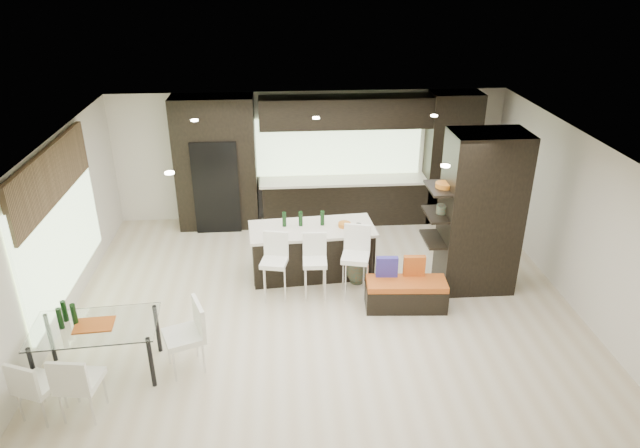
{
  "coord_description": "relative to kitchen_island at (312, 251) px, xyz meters",
  "views": [
    {
      "loc": [
        -0.63,
        -7.8,
        5.13
      ],
      "look_at": [
        0.0,
        0.6,
        1.15
      ],
      "focal_mm": 32.0,
      "sensor_mm": 36.0,
      "label": 1
    }
  ],
  "objects": [
    {
      "name": "back_cabinetry",
      "position": [
        0.61,
        2.17,
        0.9
      ],
      "size": [
        6.8,
        0.68,
        2.7
      ],
      "primitive_type": "cube",
      "color": "black",
      "rests_on": "ground"
    },
    {
      "name": "chair_near",
      "position": [
        -2.99,
        -3.23,
        -0.01
      ],
      "size": [
        0.53,
        0.53,
        0.87
      ],
      "primitive_type": "cube",
      "rotation": [
        0.0,
        0.0,
        -0.14
      ],
      "color": "white",
      "rests_on": "ground"
    },
    {
      "name": "window_back",
      "position": [
        0.71,
        2.46,
        1.1
      ],
      "size": [
        3.4,
        0.04,
        1.2
      ],
      "primitive_type": "cube",
      "color": "#B2D199",
      "rests_on": "back_wall"
    },
    {
      "name": "stool_left",
      "position": [
        -0.66,
        -0.76,
        0.01
      ],
      "size": [
        0.48,
        0.48,
        0.91
      ],
      "primitive_type": "cube",
      "rotation": [
        0.0,
        0.0,
        -0.22
      ],
      "color": "white",
      "rests_on": "ground"
    },
    {
      "name": "kitchen_island",
      "position": [
        0.0,
        0.0,
        0.0
      ],
      "size": [
        2.21,
        1.08,
        0.89
      ],
      "primitive_type": "cube",
      "rotation": [
        0.0,
        0.0,
        0.08
      ],
      "color": "black",
      "rests_on": "ground"
    },
    {
      "name": "chair_end",
      "position": [
        -1.87,
        -2.47,
        0.02
      ],
      "size": [
        0.65,
        0.65,
        0.93
      ],
      "primitive_type": "cube",
      "rotation": [
        0.0,
        0.0,
        1.94
      ],
      "color": "white",
      "rests_on": "ground"
    },
    {
      "name": "dining_table",
      "position": [
        -2.99,
        -2.47,
        -0.06
      ],
      "size": [
        1.65,
        1.01,
        0.77
      ],
      "primitive_type": "cube",
      "rotation": [
        0.0,
        0.0,
        0.07
      ],
      "color": "white",
      "rests_on": "ground"
    },
    {
      "name": "floor_vase",
      "position": [
        0.75,
        -0.38,
        0.11
      ],
      "size": [
        0.52,
        0.52,
        1.12
      ],
      "primitive_type": null,
      "rotation": [
        0.0,
        0.0,
        -0.32
      ],
      "color": "#414531",
      "rests_on": "ground"
    },
    {
      "name": "partition_column",
      "position": [
        2.71,
        -0.6,
        0.9
      ],
      "size": [
        1.2,
        0.8,
        2.7
      ],
      "primitive_type": "cube",
      "color": "black",
      "rests_on": "ground"
    },
    {
      "name": "ceiling_spots",
      "position": [
        0.11,
        -0.75,
        2.23
      ],
      "size": [
        4.0,
        3.0,
        0.02
      ],
      "primitive_type": "cube",
      "color": "white",
      "rests_on": "ceiling"
    },
    {
      "name": "window_left",
      "position": [
        -3.85,
        -0.8,
        0.9
      ],
      "size": [
        0.04,
        3.2,
        1.9
      ],
      "primitive_type": "cube",
      "color": "#B2D199",
      "rests_on": "left_wall"
    },
    {
      "name": "ground",
      "position": [
        0.11,
        -1.0,
        -0.45
      ],
      "size": [
        8.0,
        8.0,
        0.0
      ],
      "primitive_type": "plane",
      "color": "beige",
      "rests_on": "ground"
    },
    {
      "name": "right_wall",
      "position": [
        4.11,
        -1.0,
        0.9
      ],
      "size": [
        0.02,
        7.0,
        2.7
      ],
      "primitive_type": "cube",
      "color": "silver",
      "rests_on": "ground"
    },
    {
      "name": "refrigerator",
      "position": [
        -1.79,
        2.12,
        0.5
      ],
      "size": [
        0.9,
        0.68,
        1.9
      ],
      "primitive_type": "cube",
      "color": "black",
      "rests_on": "ground"
    },
    {
      "name": "ceiling",
      "position": [
        0.11,
        -1.0,
        2.25
      ],
      "size": [
        8.0,
        7.0,
        0.02
      ],
      "primitive_type": "cube",
      "color": "white",
      "rests_on": "ground"
    },
    {
      "name": "stool_mid",
      "position": [
        0.0,
        -0.75,
        -0.01
      ],
      "size": [
        0.4,
        0.4,
        0.88
      ],
      "primitive_type": "cube",
      "rotation": [
        0.0,
        0.0,
        -0.04
      ],
      "color": "white",
      "rests_on": "ground"
    },
    {
      "name": "back_wall",
      "position": [
        0.11,
        2.5,
        0.9
      ],
      "size": [
        8.0,
        0.02,
        2.7
      ],
      "primitive_type": "cube",
      "color": "silver",
      "rests_on": "ground"
    },
    {
      "name": "stone_accent",
      "position": [
        -3.82,
        -0.8,
        1.8
      ],
      "size": [
        0.08,
        3.0,
        0.8
      ],
      "primitive_type": "cube",
      "color": "brown",
      "rests_on": "left_wall"
    },
    {
      "name": "chair_far",
      "position": [
        -3.49,
        -3.22,
        -0.04
      ],
      "size": [
        0.57,
        0.57,
        0.81
      ],
      "primitive_type": "cube",
      "rotation": [
        0.0,
        0.0,
        -0.38
      ],
      "color": "white",
      "rests_on": "ground"
    },
    {
      "name": "stool_right",
      "position": [
        0.66,
        -0.78,
        0.04
      ],
      "size": [
        0.52,
        0.52,
        0.98
      ],
      "primitive_type": "cube",
      "rotation": [
        0.0,
        0.0,
        -0.25
      ],
      "color": "white",
      "rests_on": "ground"
    },
    {
      "name": "bench",
      "position": [
        1.42,
        -1.21,
        -0.2
      ],
      "size": [
        1.31,
        0.58,
        0.49
      ],
      "primitive_type": "cube",
      "rotation": [
        0.0,
        0.0,
        -0.07
      ],
      "color": "black",
      "rests_on": "ground"
    },
    {
      "name": "left_wall",
      "position": [
        -3.89,
        -1.0,
        0.9
      ],
      "size": [
        0.02,
        7.0,
        2.7
      ],
      "primitive_type": "cube",
      "color": "silver",
      "rests_on": "ground"
    }
  ]
}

